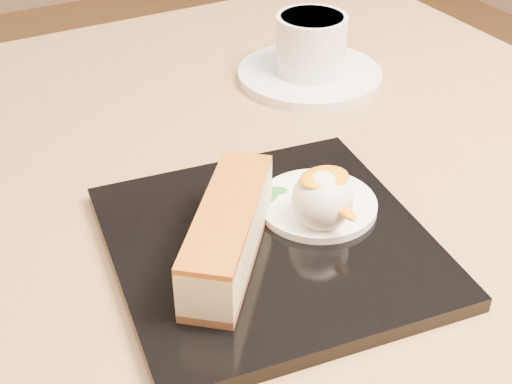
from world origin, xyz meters
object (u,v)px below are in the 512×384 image
dessert_plate (269,245)px  cheesecake (228,232)px  table (252,323)px  ice_cream_scoop (322,200)px  saucer (309,75)px  coffee_cup (312,42)px

dessert_plate → cheesecake: size_ratio=1.73×
dessert_plate → cheesecake: bearing=-171.9°
table → ice_cream_scoop: (0.01, -0.08, 0.19)m
dessert_plate → ice_cream_scoop: ice_cream_scoop is taller
table → saucer: bearing=44.9°
cheesecake → saucer: 0.31m
cheesecake → saucer: cheesecake is taller
ice_cream_scoop → table: bearing=98.4°
saucer → coffee_cup: size_ratio=1.58×
saucer → cheesecake: bearing=-132.5°
ice_cream_scoop → saucer: 0.27m
table → coffee_cup: bearing=44.6°
dessert_plate → saucer: (0.18, 0.23, -0.00)m
cheesecake → coffee_cup: bearing=-3.1°
table → ice_cream_scoop: ice_cream_scoop is taller
ice_cream_scoop → saucer: bearing=59.4°
cheesecake → coffee_cup: size_ratio=1.34×
ice_cream_scoop → coffee_cup: (0.14, 0.23, 0.01)m
table → ice_cream_scoop: 0.21m
dessert_plate → saucer: dessert_plate is taller
dessert_plate → cheesecake: (-0.04, -0.01, 0.03)m
cheesecake → saucer: bearing=-3.0°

